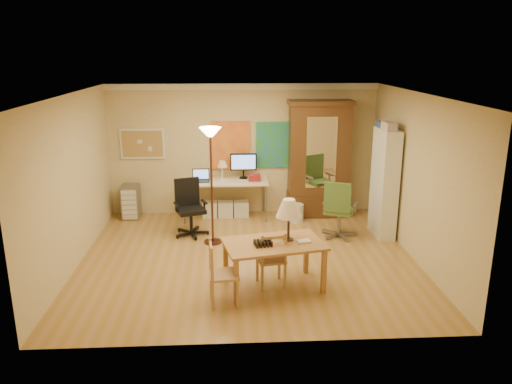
{
  "coord_description": "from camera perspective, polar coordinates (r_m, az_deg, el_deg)",
  "views": [
    {
      "loc": [
        -0.29,
        -7.69,
        3.35
      ],
      "look_at": [
        0.15,
        0.3,
        1.06
      ],
      "focal_mm": 35.0,
      "sensor_mm": 36.0,
      "label": 1
    }
  ],
  "objects": [
    {
      "name": "crown_molding",
      "position": [
        10.18,
        -1.56,
        11.95
      ],
      "size": [
        5.5,
        0.08,
        0.12
      ],
      "primitive_type": "cube",
      "color": "white",
      "rests_on": "floor"
    },
    {
      "name": "corkboard",
      "position": [
        10.48,
        -12.84,
        5.39
      ],
      "size": [
        0.9,
        0.04,
        0.62
      ],
      "primitive_type": "cube",
      "color": "tan",
      "rests_on": "floor"
    },
    {
      "name": "wastebin",
      "position": [
        10.08,
        4.62,
        -2.4
      ],
      "size": [
        0.29,
        0.29,
        0.37
      ],
      "primitive_type": "cylinder",
      "color": "silver",
      "rests_on": "floor"
    },
    {
      "name": "art_panel_left",
      "position": [
        10.34,
        -2.9,
        5.35
      ],
      "size": [
        0.8,
        0.04,
        1.0
      ],
      "primitive_type": "cube",
      "color": "gold",
      "rests_on": "floor"
    },
    {
      "name": "computer_desk",
      "position": [
        10.26,
        -3.35,
        -0.31
      ],
      "size": [
        1.74,
        0.76,
        1.31
      ],
      "color": "beige",
      "rests_on": "floor"
    },
    {
      "name": "ladder_chair_back",
      "position": [
        7.32,
        1.78,
        -7.83
      ],
      "size": [
        0.45,
        0.43,
        0.85
      ],
      "color": "#A9774D",
      "rests_on": "floor"
    },
    {
      "name": "art_panel_right",
      "position": [
        10.38,
        2.1,
        5.4
      ],
      "size": [
        0.75,
        0.04,
        0.95
      ],
      "primitive_type": "cube",
      "color": "teal",
      "rests_on": "floor"
    },
    {
      "name": "armoire",
      "position": [
        10.36,
        7.15,
        2.94
      ],
      "size": [
        1.3,
        0.62,
        2.39
      ],
      "color": "#3D2910",
      "rests_on": "floor"
    },
    {
      "name": "drawer_cart",
      "position": [
        10.55,
        -14.1,
        -1.08
      ],
      "size": [
        0.35,
        0.42,
        0.69
      ],
      "color": "slate",
      "rests_on": "floor"
    },
    {
      "name": "dining_table",
      "position": [
        7.14,
        2.68,
        -4.71
      ],
      "size": [
        1.54,
        1.11,
        1.31
      ],
      "color": "brown",
      "rests_on": "floor"
    },
    {
      "name": "torchiere_lamp",
      "position": [
        8.59,
        -5.2,
        4.64
      ],
      "size": [
        0.38,
        0.38,
        2.09
      ],
      "color": "#46231C",
      "rests_on": "floor"
    },
    {
      "name": "office_chair_black",
      "position": [
        9.41,
        -7.49,
        -3.22
      ],
      "size": [
        0.65,
        0.65,
        1.06
      ],
      "color": "black",
      "rests_on": "floor"
    },
    {
      "name": "ladder_chair_left",
      "position": [
        6.85,
        -3.92,
        -9.46
      ],
      "size": [
        0.43,
        0.44,
        0.89
      ],
      "color": "#A9774D",
      "rests_on": "floor"
    },
    {
      "name": "floor",
      "position": [
        8.39,
        -0.93,
        -7.56
      ],
      "size": [
        5.5,
        5.5,
        0.0
      ],
      "primitive_type": "plane",
      "color": "olive",
      "rests_on": "ground"
    },
    {
      "name": "office_chair_green",
      "position": [
        9.32,
        9.41,
        -3.42
      ],
      "size": [
        0.67,
        0.67,
        1.09
      ],
      "color": "slate",
      "rests_on": "floor"
    },
    {
      "name": "bookshelf",
      "position": [
        9.43,
        14.45,
        0.96
      ],
      "size": [
        0.3,
        0.8,
        1.99
      ],
      "color": "white",
      "rests_on": "floor"
    }
  ]
}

